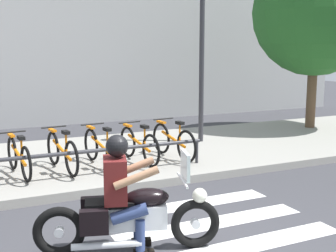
% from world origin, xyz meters
% --- Properties ---
extents(sidewalk, '(24.00, 4.40, 0.15)m').
position_xyz_m(sidewalk, '(0.00, 4.76, 0.07)').
color(sidewalk, gray).
rests_on(sidewalk, ground).
extents(crosswalk_stripe_2, '(2.80, 0.40, 0.01)m').
position_xyz_m(crosswalk_stripe_2, '(1.12, 0.00, 0.00)').
color(crosswalk_stripe_2, white).
rests_on(crosswalk_stripe_2, ground).
extents(crosswalk_stripe_3, '(2.80, 0.40, 0.01)m').
position_xyz_m(crosswalk_stripe_3, '(1.12, 0.80, 0.00)').
color(crosswalk_stripe_3, white).
rests_on(crosswalk_stripe_3, ground).
extents(crosswalk_stripe_4, '(2.80, 0.40, 0.01)m').
position_xyz_m(crosswalk_stripe_4, '(1.12, 1.60, 0.00)').
color(crosswalk_stripe_4, white).
rests_on(crosswalk_stripe_4, ground).
extents(motorcycle, '(2.15, 0.91, 1.19)m').
position_xyz_m(motorcycle, '(-0.21, 0.46, 0.45)').
color(motorcycle, black).
rests_on(motorcycle, ground).
extents(rider, '(0.73, 0.66, 1.42)m').
position_xyz_m(rider, '(-0.29, 0.49, 0.81)').
color(rider, '#591919').
rests_on(rider, ground).
extents(bicycle_2, '(0.48, 1.60, 0.76)m').
position_xyz_m(bicycle_2, '(-1.04, 3.87, 0.50)').
color(bicycle_2, black).
rests_on(bicycle_2, sidewalk).
extents(bicycle_3, '(0.48, 1.68, 0.79)m').
position_xyz_m(bicycle_3, '(-0.27, 3.87, 0.51)').
color(bicycle_3, black).
rests_on(bicycle_3, sidewalk).
extents(bicycle_4, '(0.48, 1.72, 0.79)m').
position_xyz_m(bicycle_4, '(0.49, 3.87, 0.51)').
color(bicycle_4, black).
rests_on(bicycle_4, sidewalk).
extents(bicycle_5, '(0.48, 1.61, 0.78)m').
position_xyz_m(bicycle_5, '(1.25, 3.87, 0.51)').
color(bicycle_5, black).
rests_on(bicycle_5, sidewalk).
extents(bicycle_6, '(0.48, 1.62, 0.80)m').
position_xyz_m(bicycle_6, '(2.02, 3.87, 0.51)').
color(bicycle_6, black).
rests_on(bicycle_6, sidewalk).
extents(bike_rack, '(5.18, 0.07, 0.49)m').
position_xyz_m(bike_rack, '(-0.27, 3.32, 0.57)').
color(bike_rack, '#333338').
rests_on(bike_rack, sidewalk).
extents(street_lamp, '(0.28, 0.28, 4.42)m').
position_xyz_m(street_lamp, '(3.40, 5.16, 2.67)').
color(street_lamp, '#2D2D33').
rests_on(street_lamp, ground).
extents(tree_near_rack, '(3.53, 3.53, 5.16)m').
position_xyz_m(tree_near_rack, '(7.27, 5.56, 3.39)').
color(tree_near_rack, brown).
rests_on(tree_near_rack, ground).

